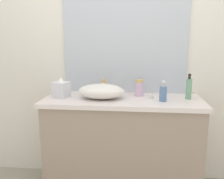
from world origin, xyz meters
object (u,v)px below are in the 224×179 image
Objects in this scene: soap_dispenser at (189,88)px; candle_jar at (151,97)px; perfume_bottle at (163,93)px; sink_basin at (101,91)px; tissue_box at (61,89)px; lotion_bottle at (139,88)px.

candle_jar is (-0.32, -0.02, -0.08)m from soap_dispenser.
sink_basin is at bearing 175.23° from perfume_bottle.
tissue_box is 3.68× the size of candle_jar.
lotion_bottle is 0.84× the size of tissue_box.
sink_basin reaches higher than candle_jar.
lotion_bottle reaches higher than sink_basin.
sink_basin is at bearing -175.64° from soap_dispenser.
soap_dispenser is 0.24m from perfume_bottle.
tissue_box reaches higher than perfume_bottle.
candle_jar is (0.42, 0.03, -0.05)m from sink_basin.
sink_basin is 2.25× the size of tissue_box.
perfume_bottle is at bearing -4.77° from sink_basin.
sink_basin is 0.51m from perfume_bottle.
soap_dispenser reaches higher than lotion_bottle.
lotion_bottle is at bearing 22.49° from sink_basin.
soap_dispenser reaches higher than tissue_box.
perfume_bottle is (-0.22, -0.10, -0.02)m from soap_dispenser.
soap_dispenser is at bearing 23.98° from perfume_bottle.
soap_dispenser is 0.33m from candle_jar.
perfume_bottle reaches higher than lotion_bottle.
sink_basin is 2.28× the size of perfume_bottle.
tissue_box is at bearing -177.53° from soap_dispenser.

